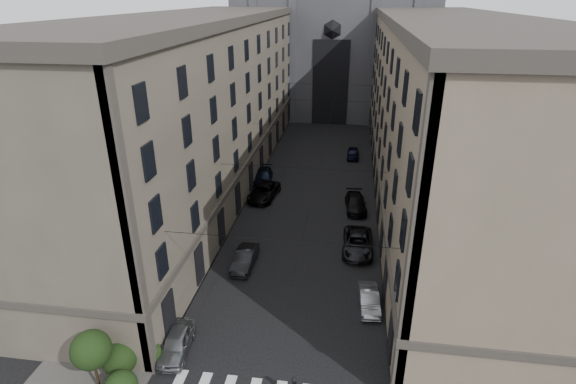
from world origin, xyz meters
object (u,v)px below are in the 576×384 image
at_px(car_left_midfar, 264,192).
at_px(car_right_far, 353,153).
at_px(gothic_tower, 336,12).
at_px(car_left_near, 177,343).
at_px(car_right_midnear, 358,243).
at_px(car_left_midnear, 245,259).
at_px(car_right_midfar, 356,203).
at_px(car_right_near, 369,299).
at_px(car_left_far, 263,177).

bearing_deg(car_left_midfar, car_right_far, 64.84).
relative_size(gothic_tower, car_left_near, 13.88).
distance_m(gothic_tower, car_right_midnear, 55.88).
relative_size(car_left_midnear, car_right_far, 1.10).
bearing_deg(car_right_far, car_right_midfar, -87.80).
bearing_deg(car_right_midfar, car_right_near, -91.65).
relative_size(car_left_near, car_right_midnear, 0.75).
relative_size(car_left_near, car_left_midfar, 0.76).
bearing_deg(car_left_near, gothic_tower, 80.42).
bearing_deg(car_left_far, car_right_midnear, -57.89).
bearing_deg(car_left_midfar, car_left_midnear, -77.86).
height_order(car_left_near, car_right_near, car_left_near).
bearing_deg(car_left_midfar, car_right_near, -49.83).
bearing_deg(car_left_midnear, car_left_midfar, 95.91).
bearing_deg(car_right_near, gothic_tower, 91.17).
relative_size(car_right_midnear, car_right_midfar, 1.11).
xyz_separation_m(car_left_midfar, car_left_far, (-0.95, 4.42, -0.02)).
relative_size(car_left_midnear, car_right_near, 1.13).
bearing_deg(car_right_midnear, car_right_near, -83.79).
bearing_deg(car_left_midnear, car_right_far, 74.79).
xyz_separation_m(car_right_near, car_right_midnear, (-0.85, 7.72, 0.14)).
bearing_deg(car_left_midfar, gothic_tower, 90.82).
distance_m(car_left_near, car_right_near, 13.59).
distance_m(gothic_tower, car_left_near, 69.38).
bearing_deg(car_right_near, car_left_midfar, 118.08).
height_order(car_right_near, car_right_far, car_right_far).
xyz_separation_m(car_right_midnear, car_right_far, (-0.68, 24.58, -0.10)).
xyz_separation_m(gothic_tower, car_left_far, (-6.20, -38.80, -17.05)).
xyz_separation_m(car_left_midnear, car_right_midfar, (9.00, 12.13, 0.01)).
relative_size(car_left_midfar, car_right_near, 1.43).
height_order(gothic_tower, car_right_far, gothic_tower).
bearing_deg(car_right_midfar, car_right_midnear, -93.97).
bearing_deg(car_right_midnear, car_right_far, 91.49).
bearing_deg(car_left_far, car_right_midfar, -34.36).
bearing_deg(car_right_near, car_left_near, -156.96).
height_order(gothic_tower, car_right_midnear, gothic_tower).
height_order(gothic_tower, car_right_near, gothic_tower).
xyz_separation_m(car_left_near, car_left_midnear, (2.00, 10.14, 0.00)).
xyz_separation_m(car_left_midnear, car_right_midnear, (9.21, 3.83, 0.06)).
height_order(car_right_midnear, car_right_midfar, car_right_midnear).
bearing_deg(car_left_midfar, car_right_midfar, -0.55).
height_order(car_left_far, car_right_midfar, car_left_far).
height_order(gothic_tower, car_left_far, gothic_tower).
bearing_deg(car_left_far, car_right_near, -67.37).
relative_size(car_left_midfar, car_left_far, 1.07).
xyz_separation_m(car_left_near, car_left_far, (0.00, 28.16, 0.04)).
xyz_separation_m(gothic_tower, car_left_midfar, (-5.25, -43.22, -17.03)).
bearing_deg(car_left_near, car_right_midfar, 59.45).
height_order(gothic_tower, car_right_midfar, gothic_tower).
bearing_deg(car_right_midnear, car_left_midfar, 136.32).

